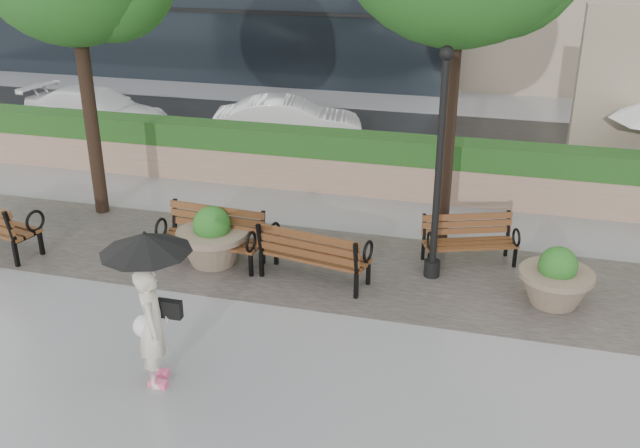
% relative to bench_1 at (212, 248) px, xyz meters
% --- Properties ---
extents(ground, '(100.00, 100.00, 0.00)m').
position_rel_bench_1_xyz_m(ground, '(1.94, -2.62, -0.30)').
color(ground, gray).
rests_on(ground, ground).
extents(cobble_strip, '(28.00, 3.20, 0.01)m').
position_rel_bench_1_xyz_m(cobble_strip, '(1.94, 0.38, -0.29)').
color(cobble_strip, '#383330').
rests_on(cobble_strip, ground).
extents(hedge_wall, '(24.00, 0.80, 1.35)m').
position_rel_bench_1_xyz_m(hedge_wall, '(1.94, 4.38, 0.36)').
color(hedge_wall, '#A28169').
rests_on(hedge_wall, ground).
extents(asphalt_street, '(40.00, 7.00, 0.00)m').
position_rel_bench_1_xyz_m(asphalt_street, '(1.94, 8.38, -0.30)').
color(asphalt_street, black).
rests_on(asphalt_street, ground).
extents(bench_1, '(1.93, 0.89, 1.01)m').
position_rel_bench_1_xyz_m(bench_1, '(0.00, 0.00, 0.00)').
color(bench_1, brown).
rests_on(bench_1, ground).
extents(bench_2, '(1.99, 1.09, 1.02)m').
position_rel_bench_1_xyz_m(bench_2, '(1.98, -0.21, 0.00)').
color(bench_2, brown).
rests_on(bench_2, ground).
extents(bench_3, '(1.77, 1.20, 0.89)m').
position_rel_bench_1_xyz_m(bench_3, '(4.50, 1.18, -0.04)').
color(bench_3, brown).
rests_on(bench_3, ground).
extents(planter_left, '(1.31, 1.31, 1.10)m').
position_rel_bench_1_xyz_m(planter_left, '(0.02, -0.01, 0.13)').
color(planter_left, '#7F6B56').
rests_on(planter_left, ground).
extents(planter_right, '(1.19, 1.19, 1.00)m').
position_rel_bench_1_xyz_m(planter_right, '(5.96, 0.05, 0.09)').
color(planter_right, '#7F6B56').
rests_on(planter_right, ground).
extents(lamppost, '(0.28, 0.28, 3.99)m').
position_rel_bench_1_xyz_m(lamppost, '(3.92, 0.50, 1.46)').
color(lamppost, black).
rests_on(lamppost, ground).
extents(car_left, '(4.73, 2.43, 1.31)m').
position_rel_bench_1_xyz_m(car_left, '(-6.58, 7.09, 0.36)').
color(car_left, white).
rests_on(car_left, ground).
extents(car_right, '(4.23, 2.32, 1.32)m').
position_rel_bench_1_xyz_m(car_right, '(-0.87, 7.39, 0.36)').
color(car_right, white).
rests_on(car_right, ground).
extents(pedestrian, '(1.18, 1.18, 2.17)m').
position_rel_bench_1_xyz_m(pedestrian, '(0.71, -3.54, 1.02)').
color(pedestrian, beige).
rests_on(pedestrian, ground).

